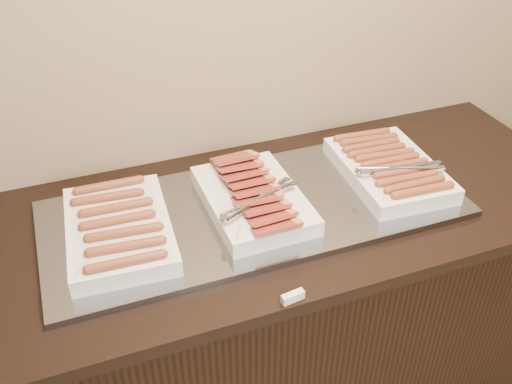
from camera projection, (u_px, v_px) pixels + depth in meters
counter at (258, 317)px, 1.91m from camera, size 2.06×0.76×0.90m
warming_tray at (255, 209)px, 1.65m from camera, size 1.20×0.50×0.02m
dish_left at (119, 228)px, 1.51m from camera, size 0.29×0.42×0.07m
dish_center at (253, 198)px, 1.62m from camera, size 0.27×0.41×0.09m
dish_right at (389, 168)px, 1.75m from camera, size 0.29×0.41×0.08m
label_holder at (293, 297)px, 1.36m from camera, size 0.06×0.03×0.02m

